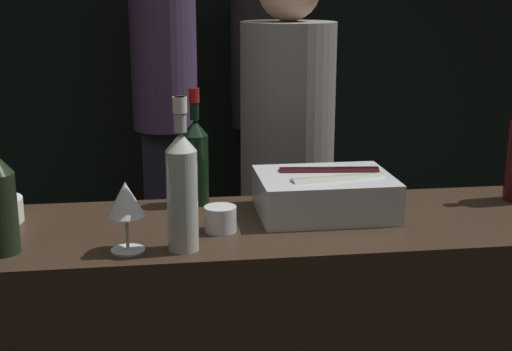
# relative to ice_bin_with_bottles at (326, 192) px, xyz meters

# --- Properties ---
(wall_back_chalkboard) EXTENTS (6.40, 0.06, 2.80)m
(wall_back_chalkboard) POSITION_rel_ice_bin_with_bottles_xyz_m (-0.19, 2.47, 0.35)
(wall_back_chalkboard) COLOR black
(wall_back_chalkboard) RESTS_ON ground_plane
(ice_bin_with_bottles) EXTENTS (0.35, 0.28, 0.12)m
(ice_bin_with_bottles) POSITION_rel_ice_bin_with_bottles_xyz_m (0.00, 0.00, 0.00)
(ice_bin_with_bottles) COLOR #B7BABF
(ice_bin_with_bottles) RESTS_ON bar_counter
(wine_glass) EXTENTS (0.09, 0.09, 0.16)m
(wine_glass) POSITION_rel_ice_bin_with_bottles_xyz_m (-0.52, -0.22, 0.06)
(wine_glass) COLOR silver
(wine_glass) RESTS_ON bar_counter
(candle_votive) EXTENTS (0.08, 0.08, 0.06)m
(candle_votive) POSITION_rel_ice_bin_with_bottles_xyz_m (-0.29, -0.11, -0.03)
(candle_votive) COLOR silver
(candle_votive) RESTS_ON bar_counter
(white_wine_bottle) EXTENTS (0.07, 0.07, 0.35)m
(white_wine_bottle) POSITION_rel_ice_bin_with_bottles_xyz_m (-0.39, -0.23, 0.09)
(white_wine_bottle) COLOR #B2B7AD
(white_wine_bottle) RESTS_ON bar_counter
(red_wine_bottle_burgundy) EXTENTS (0.07, 0.07, 0.32)m
(red_wine_bottle_burgundy) POSITION_rel_ice_bin_with_bottles_xyz_m (-0.34, 0.13, 0.07)
(red_wine_bottle_burgundy) COLOR black
(red_wine_bottle_burgundy) RESTS_ON bar_counter
(person_in_hoodie) EXTENTS (0.32, 0.32, 1.68)m
(person_in_hoodie) POSITION_rel_ice_bin_with_bottles_xyz_m (0.00, 0.58, -0.10)
(person_in_hoodie) COLOR black
(person_in_hoodie) RESTS_ON ground_plane
(person_blond_tee) EXTENTS (0.39, 0.39, 1.80)m
(person_blond_tee) POSITION_rel_ice_bin_with_bottles_xyz_m (0.16, 2.09, -0.05)
(person_blond_tee) COLOR black
(person_blond_tee) RESTS_ON ground_plane
(person_grey_polo) EXTENTS (0.34, 0.34, 1.85)m
(person_grey_polo) POSITION_rel_ice_bin_with_bottles_xyz_m (-0.40, 1.92, -0.00)
(person_grey_polo) COLOR black
(person_grey_polo) RESTS_ON ground_plane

